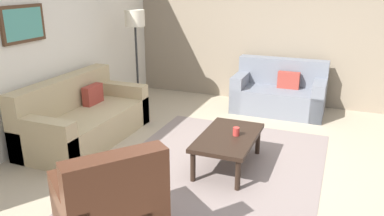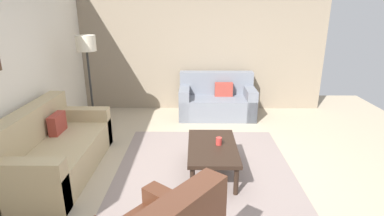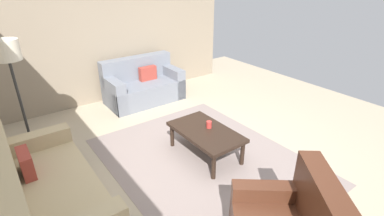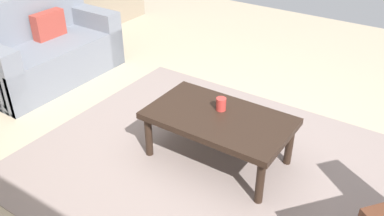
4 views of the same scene
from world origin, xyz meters
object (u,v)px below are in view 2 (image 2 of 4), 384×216
Objects in this scene: lamp_standing at (87,54)px; couch_main at (51,151)px; couch_loveseat at (217,101)px; coffee_table at (212,149)px; cup at (219,141)px.

couch_main is at bearing 174.07° from lamp_standing.
couch_loveseat is 2.67m from lamp_standing.
couch_loveseat is 0.88× the size of lamp_standing.
couch_loveseat is at bearing -67.76° from lamp_standing.
coffee_table is at bearing -91.20° from couch_main.
lamp_standing reaches higher than couch_loveseat.
couch_loveseat reaches higher than cup.
couch_main is 1.14× the size of lamp_standing.
couch_main is 19.26× the size of cup.
couch_main is 1.29× the size of couch_loveseat.
couch_main is at bearing 133.96° from couch_loveseat.
coffee_table is at bearing 174.76° from couch_loveseat.
lamp_standing is (1.39, -0.14, 1.11)m from couch_main.
couch_loveseat is at bearing -46.04° from couch_main.
coffee_table is (-2.36, 0.22, 0.06)m from couch_loveseat.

